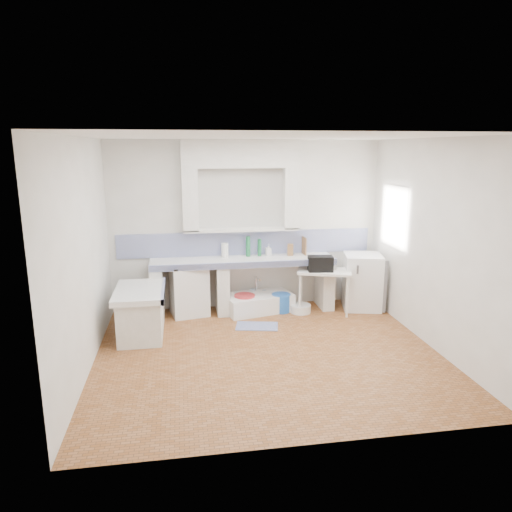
{
  "coord_description": "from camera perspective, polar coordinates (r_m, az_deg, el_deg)",
  "views": [
    {
      "loc": [
        -1.08,
        -5.67,
        2.67
      ],
      "look_at": [
        0.0,
        1.0,
        1.1
      ],
      "focal_mm": 32.83,
      "sensor_mm": 36.0,
      "label": 1
    }
  ],
  "objects": [
    {
      "name": "backsplash",
      "position": [
        7.89,
        -1.14,
        1.6
      ],
      "size": [
        4.27,
        0.03,
        0.4
      ],
      "primitive_type": "cube",
      "color": "navy",
      "rests_on": "ground"
    },
    {
      "name": "cutting_board",
      "position": [
        7.96,
        5.88,
        1.25
      ],
      "size": [
        0.03,
        0.22,
        0.3
      ],
      "primitive_type": "cube",
      "rotation": [
        0.0,
        0.0,
        0.05
      ],
      "color": "brown",
      "rests_on": "counter_slab"
    },
    {
      "name": "lace_valance",
      "position": [
        7.68,
        16.93,
        7.36
      ],
      "size": [
        0.01,
        0.84,
        0.24
      ],
      "primitive_type": "cube",
      "color": "white",
      "rests_on": "ground"
    },
    {
      "name": "side_table",
      "position": [
        7.81,
        8.25,
        -4.27
      ],
      "size": [
        0.97,
        0.73,
        0.04
      ],
      "primitive_type": "cube",
      "rotation": [
        0.0,
        0.0,
        -0.32
      ],
      "color": "white",
      "rests_on": "ground"
    },
    {
      "name": "alcove_mass",
      "position": [
        7.61,
        -1.84,
        12.35
      ],
      "size": [
        1.9,
        0.25,
        0.45
      ],
      "primitive_type": "cube",
      "color": "white",
      "rests_on": "ground"
    },
    {
      "name": "counter_pier_right",
      "position": [
        8.07,
        8.36,
        -3.33
      ],
      "size": [
        0.2,
        0.55,
        0.82
      ],
      "primitive_type": "cube",
      "color": "white",
      "rests_on": "ground"
    },
    {
      "name": "sink",
      "position": [
        7.85,
        0.29,
        -5.78
      ],
      "size": [
        1.21,
        0.83,
        0.26
      ],
      "primitive_type": "cube",
      "rotation": [
        0.0,
        0.0,
        0.24
      ],
      "color": "white",
      "rests_on": "ground"
    },
    {
      "name": "counter_pier_left",
      "position": [
        7.72,
        -11.93,
        -4.23
      ],
      "size": [
        0.2,
        0.55,
        0.82
      ],
      "primitive_type": "cube",
      "color": "white",
      "rests_on": "ground"
    },
    {
      "name": "bucket_blue",
      "position": [
        7.84,
        3.07,
        -5.7
      ],
      "size": [
        0.33,
        0.33,
        0.3
      ],
      "primitive_type": "cylinder",
      "rotation": [
        0.0,
        0.0,
        -0.04
      ],
      "color": "blue",
      "rests_on": "ground"
    },
    {
      "name": "floor",
      "position": [
        6.36,
        1.47,
        -11.74
      ],
      "size": [
        4.5,
        4.5,
        0.0
      ],
      "primitive_type": "plane",
      "color": "#925B34",
      "rests_on": "ground"
    },
    {
      "name": "bucket_orange",
      "position": [
        7.75,
        -0.24,
        -6.07
      ],
      "size": [
        0.34,
        0.34,
        0.26
      ],
      "primitive_type": "cylinder",
      "rotation": [
        0.0,
        0.0,
        0.28
      ],
      "color": "#E3442B",
      "rests_on": "ground"
    },
    {
      "name": "counter_lip",
      "position": [
        7.39,
        -1.29,
        -1.11
      ],
      "size": [
        3.0,
        0.04,
        0.1
      ],
      "primitive_type": "cube",
      "color": "navy",
      "rests_on": "ground"
    },
    {
      "name": "basin_white",
      "position": [
        7.84,
        5.45,
        -6.38
      ],
      "size": [
        0.45,
        0.45,
        0.13
      ],
      "primitive_type": "cylinder",
      "rotation": [
        0.0,
        0.0,
        0.41
      ],
      "color": "white",
      "rests_on": "ground"
    },
    {
      "name": "stove",
      "position": [
        7.72,
        -8.18,
        -4.14
      ],
      "size": [
        0.66,
        0.65,
        0.81
      ],
      "primitive_type": "cube",
      "rotation": [
        0.0,
        0.0,
        0.19
      ],
      "color": "white",
      "rests_on": "ground"
    },
    {
      "name": "wall_right",
      "position": [
        6.7,
        20.82,
        1.28
      ],
      "size": [
        0.0,
        4.5,
        4.5
      ],
      "primitive_type": "plane",
      "rotation": [
        1.57,
        0.0,
        -1.57
      ],
      "color": "white",
      "rests_on": "ground"
    },
    {
      "name": "counter_slab",
      "position": [
        7.66,
        -1.58,
        -0.61
      ],
      "size": [
        3.0,
        0.6,
        0.08
      ],
      "primitive_type": "cube",
      "color": "white",
      "rests_on": "ground"
    },
    {
      "name": "bucket_red",
      "position": [
        7.73,
        -1.4,
        -5.89
      ],
      "size": [
        0.44,
        0.44,
        0.32
      ],
      "primitive_type": "cylinder",
      "rotation": [
        0.0,
        0.0,
        0.38
      ],
      "color": "red",
      "rests_on": "ground"
    },
    {
      "name": "peninsula_lip",
      "position": [
        6.88,
        -11.23,
        -4.17
      ],
      "size": [
        0.04,
        1.1,
        0.1
      ],
      "primitive_type": "cube",
      "color": "navy",
      "rests_on": "ground"
    },
    {
      "name": "peninsula_base",
      "position": [
        7.01,
        -13.82,
        -6.99
      ],
      "size": [
        0.6,
        1.0,
        0.62
      ],
      "primitive_type": "cube",
      "color": "white",
      "rests_on": "ground"
    },
    {
      "name": "rug",
      "position": [
        7.23,
        0.12,
        -8.54
      ],
      "size": [
        0.7,
        0.49,
        0.01
      ],
      "primitive_type": "cube",
      "rotation": [
        0.0,
        0.0,
        -0.21
      ],
      "color": "navy",
      "rests_on": "ground"
    },
    {
      "name": "wall_back",
      "position": [
        7.85,
        -1.17,
        3.77
      ],
      "size": [
        4.5,
        0.0,
        4.5
      ],
      "primitive_type": "plane",
      "rotation": [
        1.57,
        0.0,
        0.0
      ],
      "color": "white",
      "rests_on": "ground"
    },
    {
      "name": "wall_left",
      "position": [
        5.93,
        -20.34,
        -0.12
      ],
      "size": [
        0.0,
        4.5,
        4.5
      ],
      "primitive_type": "plane",
      "rotation": [
        1.57,
        0.0,
        1.57
      ],
      "color": "white",
      "rests_on": "ground"
    },
    {
      "name": "paper_towel",
      "position": [
        7.73,
        -3.82,
        0.71
      ],
      "size": [
        0.14,
        0.14,
        0.23
      ],
      "primitive_type": "cylinder",
      "rotation": [
        0.0,
        0.0,
        0.2
      ],
      "color": "white",
      "rests_on": "counter_slab"
    },
    {
      "name": "ceiling",
      "position": [
        5.78,
        1.64,
        14.36
      ],
      "size": [
        4.5,
        4.5,
        0.0
      ],
      "primitive_type": "plane",
      "rotation": [
        3.14,
        0.0,
        0.0
      ],
      "color": "white",
      "rests_on": "ground"
    },
    {
      "name": "counter_pier_mid",
      "position": [
        7.74,
        -4.13,
        -3.94
      ],
      "size": [
        0.2,
        0.55,
        0.82
      ],
      "primitive_type": "cube",
      "color": "white",
      "rests_on": "ground"
    },
    {
      "name": "fridge",
      "position": [
        8.1,
        12.79,
        -3.04
      ],
      "size": [
        0.72,
        0.72,
        0.93
      ],
      "primitive_type": "cube",
      "rotation": [
        0.0,
        0.0,
        -0.23
      ],
      "color": "white",
      "rests_on": "ground"
    },
    {
      "name": "water_bottle_b",
      "position": [
        8.05,
        1.02,
        -5.19
      ],
      "size": [
        0.1,
        0.1,
        0.29
      ],
      "primitive_type": "cylinder",
      "rotation": [
        0.0,
        0.0,
        -0.29
      ],
      "color": "silver",
      "rests_on": "ground"
    },
    {
      "name": "soap_bottle",
      "position": [
        7.84,
        1.52,
        0.75
      ],
      "size": [
        0.1,
        0.1,
        0.19
      ],
      "primitive_type": "imported",
      "rotation": [
        0.0,
        0.0,
        0.13
      ],
      "color": "white",
      "rests_on": "counter_slab"
    },
    {
      "name": "peninsula_top",
      "position": [
        6.9,
        -13.97,
        -4.26
      ],
      "size": [
        0.7,
        1.1,
        0.08
      ],
      "primitive_type": "cube",
      "color": "white",
      "rests_on": "ground"
    },
    {
      "name": "window_frame",
      "position": [
        7.79,
        17.71,
        4.56
      ],
      "size": [
        0.35,
        0.86,
        1.06
      ],
      "primitive_type": "cube",
      "color": "#3A2012",
      "rests_on": "ground"
    },
    {
      "name": "wall_front",
      "position": [
        4.03,
        6.86,
        -5.38
      ],
      "size": [
        4.5,
        0.0,
        4.5
      ],
      "primitive_type": "plane",
      "rotation": [
        -1.57,
        0.0,
        0.0
      ],
      "color": "white",
      "rests_on": "ground"
    },
    {
      "name": "knife_block",
      "position": [
        7.87,
        4.2,
        0.77
      ],
      "size": [
        0.11,
        0.1,
        0.2
      ],
      "primitive_type": "cube",
      "rotation": [
        0.0,
        0.0,
        -0.22
      ],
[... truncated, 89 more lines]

